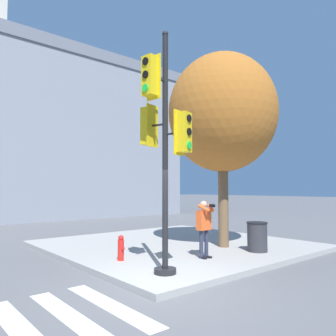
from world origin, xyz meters
name	(u,v)px	position (x,y,z in m)	size (l,w,h in m)	color
ground_plane	(160,291)	(0.00, 0.00, 0.00)	(160.00, 160.00, 0.00)	#5B5B5E
sidewalk_corner	(175,245)	(3.50, 3.50, 0.07)	(8.00, 8.00, 0.15)	#9E9B96
traffic_signal_pole	(162,134)	(0.46, 0.51, 3.31)	(0.99, 1.32, 5.66)	black
person_photographer	(204,224)	(2.46, 1.11, 1.09)	(0.50, 0.53, 1.58)	black
street_tree	(222,113)	(4.23, 1.91, 4.63)	(3.66, 3.66, 6.52)	brown
fire_hydrant	(121,248)	(0.52, 2.33, 0.48)	(0.17, 0.23, 0.67)	red
trash_bin	(257,237)	(4.39, 0.71, 0.59)	(0.63, 0.63, 0.89)	#2D2D33
building_right	(54,142)	(6.07, 21.83, 5.98)	(16.52, 13.70, 11.94)	gray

